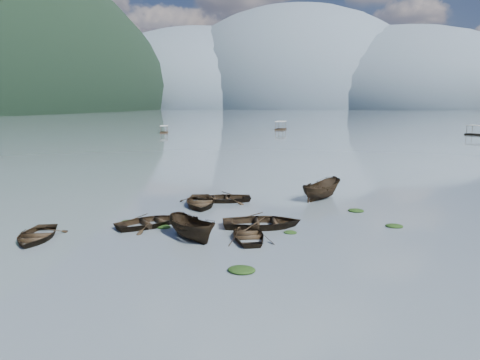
% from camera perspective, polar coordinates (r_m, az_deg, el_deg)
% --- Properties ---
extents(ground_plane, '(2400.00, 2400.00, 0.00)m').
position_cam_1_polar(ground_plane, '(23.04, -5.95, -10.04)').
color(ground_plane, slate).
extents(haze_mtn_a, '(520.00, 520.00, 280.00)m').
position_cam_1_polar(haze_mtn_a, '(958.48, -4.91, 9.52)').
color(haze_mtn_a, '#475666').
rests_on(haze_mtn_a, ground).
extents(haze_mtn_b, '(520.00, 520.00, 340.00)m').
position_cam_1_polar(haze_mtn_b, '(923.08, 7.27, 9.46)').
color(haze_mtn_b, '#475666').
rests_on(haze_mtn_b, ground).
extents(haze_mtn_c, '(520.00, 520.00, 260.00)m').
position_cam_1_polar(haze_mtn_c, '(930.30, 19.81, 8.96)').
color(haze_mtn_c, '#475666').
rests_on(haze_mtn_c, ground).
extents(rowboat_0, '(4.11, 4.90, 0.87)m').
position_cam_1_polar(rowboat_0, '(28.34, -25.52, -7.14)').
color(rowboat_0, black).
rests_on(rowboat_0, ground).
extents(rowboat_1, '(5.44, 5.49, 0.93)m').
position_cam_1_polar(rowboat_1, '(28.98, -11.86, -5.99)').
color(rowboat_1, black).
rests_on(rowboat_1, ground).
extents(rowboat_2, '(4.26, 3.98, 1.64)m').
position_cam_1_polar(rowboat_2, '(25.77, -6.35, -7.85)').
color(rowboat_2, black).
rests_on(rowboat_2, ground).
extents(rowboat_3, '(3.89, 4.61, 0.82)m').
position_cam_1_polar(rowboat_3, '(25.79, 1.14, -7.78)').
color(rowboat_3, black).
rests_on(rowboat_3, ground).
extents(rowboat_4, '(5.91, 4.87, 1.06)m').
position_cam_1_polar(rowboat_4, '(28.09, 2.98, -6.29)').
color(rowboat_4, black).
rests_on(rowboat_4, ground).
extents(rowboat_6, '(4.76, 5.68, 1.01)m').
position_cam_1_polar(rowboat_6, '(33.95, -5.32, -3.45)').
color(rowboat_6, black).
rests_on(rowboat_6, ground).
extents(rowboat_7, '(5.26, 4.40, 0.94)m').
position_cam_1_polar(rowboat_7, '(35.43, -2.25, -2.84)').
color(rowboat_7, black).
rests_on(rowboat_7, ground).
extents(rowboat_8, '(4.08, 5.09, 1.87)m').
position_cam_1_polar(rowboat_8, '(36.89, 10.76, -2.49)').
color(rowboat_8, black).
rests_on(rowboat_8, ground).
extents(weed_clump_0, '(0.99, 0.81, 0.22)m').
position_cam_1_polar(weed_clump_0, '(28.40, -10.19, -6.26)').
color(weed_clump_0, black).
rests_on(weed_clump_0, ground).
extents(weed_clump_1, '(1.07, 0.86, 0.24)m').
position_cam_1_polar(weed_clump_1, '(27.13, -7.34, -6.96)').
color(weed_clump_1, black).
rests_on(weed_clump_1, ground).
extents(weed_clump_2, '(1.35, 1.08, 0.29)m').
position_cam_1_polar(weed_clump_2, '(20.93, 0.22, -12.10)').
color(weed_clump_2, black).
rests_on(weed_clump_2, ground).
extents(weed_clump_3, '(0.84, 0.71, 0.19)m').
position_cam_1_polar(weed_clump_3, '(27.01, 6.72, -7.02)').
color(weed_clump_3, black).
rests_on(weed_clump_3, ground).
extents(weed_clump_4, '(1.14, 0.90, 0.24)m').
position_cam_1_polar(weed_clump_4, '(29.89, 19.88, -5.89)').
color(weed_clump_4, black).
rests_on(weed_clump_4, ground).
extents(weed_clump_5, '(0.94, 0.76, 0.20)m').
position_cam_1_polar(weed_clump_5, '(30.17, -14.71, -5.46)').
color(weed_clump_5, black).
rests_on(weed_clump_5, ground).
extents(weed_clump_6, '(0.88, 0.74, 0.18)m').
position_cam_1_polar(weed_clump_6, '(28.07, -0.50, -6.29)').
color(weed_clump_6, black).
rests_on(weed_clump_6, ground).
extents(weed_clump_7, '(1.18, 0.95, 0.26)m').
position_cam_1_polar(weed_clump_7, '(33.20, 15.21, -4.07)').
color(weed_clump_7, black).
rests_on(weed_clump_7, ground).
extents(pontoon_left, '(3.69, 5.57, 1.97)m').
position_cam_1_polar(pontoon_left, '(122.94, -10.09, 6.20)').
color(pontoon_left, black).
rests_on(pontoon_left, ground).
extents(pontoon_centre, '(3.16, 6.91, 2.60)m').
position_cam_1_polar(pontoon_centre, '(136.26, 5.45, 6.67)').
color(pontoon_centre, black).
rests_on(pontoon_centre, ground).
extents(pontoon_right, '(5.99, 6.82, 2.48)m').
position_cam_1_polar(pontoon_right, '(127.35, 29.23, 5.21)').
color(pontoon_right, black).
rests_on(pontoon_right, ground).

